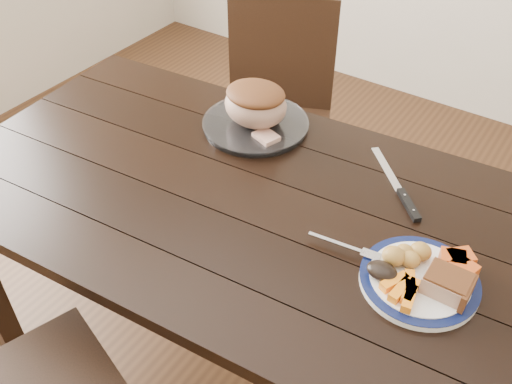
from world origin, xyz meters
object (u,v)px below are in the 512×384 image
Objects in this scene: carving_knife at (403,195)px; pork_slice at (447,284)px; chair_far at (277,106)px; dinner_plate at (419,281)px; fork at (349,248)px; serving_platter at (256,125)px; dining_table at (236,217)px; roast_joint at (256,105)px.

pork_slice is at bearing -6.16° from carving_knife.
chair_far is 1.17m from dinner_plate.
dinner_plate is at bearing -4.74° from fork.
pork_slice is 0.39× the size of carving_knife.
fork is at bearing 107.44° from chair_far.
serving_platter is at bearing 139.84° from fork.
dining_table is at bearing 176.81° from pork_slice.
dinner_plate is 1.09× the size of carving_knife.
dinner_plate is at bearing -14.58° from carving_knife.
carving_knife is (0.38, 0.23, 0.10)m from dining_table.
chair_far is 4.79× the size of roast_joint.
dinner_plate is at bearing 175.24° from pork_slice.
dining_table is 6.27× the size of dinner_plate.
roast_joint is (-0.13, 0.28, 0.17)m from dining_table.
dining_table is at bearing 167.64° from fork.
dinner_plate is (0.85, -0.76, 0.23)m from chair_far.
roast_joint is (-0.00, 0.00, 0.07)m from serving_platter.
fork is at bearing -5.50° from dining_table.
chair_far is 2.94× the size of serving_platter.
chair_far is at bearing 140.12° from pork_slice.
serving_platter is 1.63× the size of roast_joint.
roast_joint is at bearing 139.84° from fork.
fork reaches higher than dining_table.
serving_platter is 1.77× the size of fork.
dining_table is 0.37m from fork.
chair_far reaches higher than roast_joint.
fork is (-0.23, -0.00, -0.02)m from pork_slice.
carving_knife is (0.50, -0.05, -0.00)m from serving_platter.
roast_joint is (-0.71, 0.31, 0.04)m from pork_slice.
fork is 0.58m from roast_joint.
pork_slice is (0.58, -0.03, 0.13)m from dining_table.
dining_table is 0.81m from chair_far.
dining_table is 0.32m from serving_platter.
pork_slice is at bearing -4.76° from dinner_plate.
chair_far is 3.82× the size of carving_knife.
pork_slice is at bearing -23.80° from roast_joint.
pork_slice is 0.49× the size of roast_joint.
chair_far is 1.22m from pork_slice.
pork_slice is at bearing -23.80° from serving_platter.
serving_platter reaches higher than dining_table.
chair_far is 5.21× the size of fork.
serving_platter is at bearing -140.30° from carving_knife.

